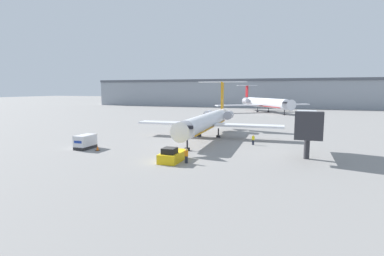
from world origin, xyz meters
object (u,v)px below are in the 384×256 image
at_px(traffic_cone_left, 98,148).
at_px(worker_near_tug, 186,156).
at_px(pushback_tug, 173,156).
at_px(worker_by_wing, 253,140).
at_px(airplane_main, 208,121).
at_px(airplane_parked_far_left, 265,103).
at_px(luggage_cart, 85,142).
at_px(jet_bridge, 307,123).

bearing_deg(traffic_cone_left, worker_near_tug, -10.85).
relative_size(pushback_tug, worker_by_wing, 2.90).
distance_m(airplane_main, airplane_parked_far_left, 66.56).
relative_size(airplane_main, pushback_tug, 6.35).
height_order(pushback_tug, worker_near_tug, pushback_tug).
distance_m(luggage_cart, worker_near_tug, 17.59).
bearing_deg(luggage_cart, jet_bridge, 9.74).
xyz_separation_m(airplane_main, traffic_cone_left, (-11.82, -16.53, -2.80)).
xyz_separation_m(worker_near_tug, jet_bridge, (13.68, 8.71, 3.51)).
height_order(worker_by_wing, airplane_parked_far_left, airplane_parked_far_left).
bearing_deg(airplane_main, pushback_tug, -87.15).
distance_m(worker_near_tug, jet_bridge, 16.59).
xyz_separation_m(airplane_main, luggage_cart, (-14.38, -15.95, -2.11)).
relative_size(airplane_main, traffic_cone_left, 42.19).
height_order(worker_near_tug, airplane_parked_far_left, airplane_parked_far_left).
bearing_deg(traffic_cone_left, airplane_parked_far_left, 79.34).
xyz_separation_m(pushback_tug, airplane_parked_far_left, (2.85, 85.39, 2.93)).
height_order(worker_near_tug, jet_bridge, jet_bridge).
bearing_deg(worker_near_tug, airplane_parked_far_left, 89.39).
bearing_deg(pushback_tug, luggage_cart, 168.95).
bearing_deg(worker_by_wing, jet_bridge, -37.66).
height_order(pushback_tug, traffic_cone_left, pushback_tug).
height_order(pushback_tug, jet_bridge, jet_bridge).
relative_size(luggage_cart, traffic_cone_left, 4.61).
bearing_deg(pushback_tug, jet_bridge, 28.00).
relative_size(worker_near_tug, airplane_parked_far_left, 0.05).
bearing_deg(traffic_cone_left, airplane_main, 54.43).
relative_size(traffic_cone_left, jet_bridge, 0.07).
xyz_separation_m(airplane_main, pushback_tug, (0.94, -18.94, -2.46)).
bearing_deg(traffic_cone_left, worker_by_wing, 29.80).
relative_size(luggage_cart, worker_near_tug, 1.85).
distance_m(worker_near_tug, traffic_cone_left, 14.98).
bearing_deg(worker_by_wing, pushback_tug, -119.04).
bearing_deg(airplane_main, traffic_cone_left, -125.57).
bearing_deg(pushback_tug, traffic_cone_left, 169.30).
relative_size(luggage_cart, jet_bridge, 0.34).
bearing_deg(jet_bridge, worker_by_wing, 142.34).
relative_size(worker_near_tug, jet_bridge, 0.18).
bearing_deg(airplane_main, worker_near_tug, -81.53).
bearing_deg(airplane_parked_far_left, luggage_cart, -102.43).
height_order(airplane_main, pushback_tug, airplane_main).
height_order(pushback_tug, airplane_parked_far_left, airplane_parked_far_left).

